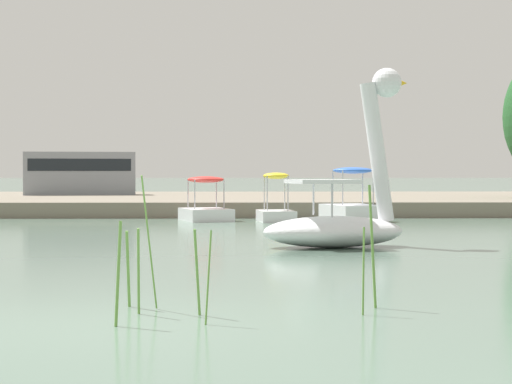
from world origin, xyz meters
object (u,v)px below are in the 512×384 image
at_px(swan_boat, 341,212).
at_px(parked_van, 80,172).
at_px(pedal_boat_blue, 353,207).
at_px(pedal_boat_yellow, 276,209).
at_px(pedal_boat_red, 206,207).

xyz_separation_m(swan_boat, parked_van, (-9.15, 24.68, 0.85)).
xyz_separation_m(pedal_boat_blue, pedal_boat_yellow, (-2.40, -0.06, -0.05)).
xyz_separation_m(swan_boat, pedal_boat_red, (-3.06, 11.19, -0.30)).
relative_size(pedal_boat_blue, pedal_boat_red, 1.12).
relative_size(pedal_boat_yellow, parked_van, 0.37).
relative_size(swan_boat, parked_van, 0.71).
height_order(swan_boat, parked_van, swan_boat).
distance_m(swan_boat, pedal_boat_blue, 10.84).
bearing_deg(pedal_boat_yellow, pedal_boat_red, 166.66).
bearing_deg(pedal_boat_blue, parked_van, 127.47).
bearing_deg(swan_boat, pedal_boat_blue, 81.83).
bearing_deg(parked_van, swan_boat, -69.65).
distance_m(pedal_boat_yellow, parked_van, 16.32).
height_order(pedal_boat_blue, pedal_boat_red, pedal_boat_blue).
relative_size(pedal_boat_yellow, pedal_boat_red, 0.79).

